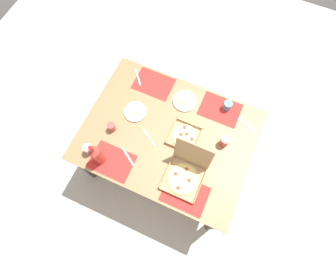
# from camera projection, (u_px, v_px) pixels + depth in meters

# --- Properties ---
(ground_plane) EXTENTS (6.00, 6.00, 0.00)m
(ground_plane) POSITION_uv_depth(u_px,v_px,m) (168.00, 158.00, 3.01)
(ground_plane) COLOR beige
(dining_table) EXTENTS (1.48, 1.13, 0.77)m
(dining_table) POSITION_uv_depth(u_px,v_px,m) (168.00, 138.00, 2.39)
(dining_table) COLOR #3F3328
(dining_table) RESTS_ON ground_plane
(placemat_near_left) EXTENTS (0.36, 0.26, 0.00)m
(placemat_near_left) POSITION_uv_depth(u_px,v_px,m) (112.00, 161.00, 2.21)
(placemat_near_left) COLOR red
(placemat_near_left) RESTS_ON dining_table
(placemat_near_right) EXTENTS (0.36, 0.26, 0.00)m
(placemat_near_right) POSITION_uv_depth(u_px,v_px,m) (185.00, 194.00, 2.11)
(placemat_near_right) COLOR red
(placemat_near_right) RESTS_ON dining_table
(placemat_far_left) EXTENTS (0.36, 0.26, 0.00)m
(placemat_far_left) POSITION_uv_depth(u_px,v_px,m) (154.00, 84.00, 2.48)
(placemat_far_left) COLOR red
(placemat_far_left) RESTS_ON dining_table
(placemat_far_right) EXTENTS (0.36, 0.26, 0.00)m
(placemat_far_right) POSITION_uv_depth(u_px,v_px,m) (220.00, 109.00, 2.38)
(placemat_far_right) COLOR red
(placemat_far_right) RESTS_ON dining_table
(pizza_box_edge_far) EXTENTS (0.25, 0.25, 0.04)m
(pizza_box_edge_far) POSITION_uv_depth(u_px,v_px,m) (184.00, 136.00, 2.28)
(pizza_box_edge_far) COLOR tan
(pizza_box_edge_far) RESTS_ON dining_table
(pizza_box_corner_right) EXTENTS (0.31, 0.35, 0.34)m
(pizza_box_corner_right) POSITION_uv_depth(u_px,v_px,m) (185.00, 173.00, 2.12)
(pizza_box_corner_right) COLOR tan
(pizza_box_corner_right) RESTS_ON dining_table
(plate_near_right) EXTENTS (0.20, 0.20, 0.03)m
(plate_near_right) POSITION_uv_depth(u_px,v_px,m) (135.00, 112.00, 2.37)
(plate_near_right) COLOR white
(plate_near_right) RESTS_ON dining_table
(plate_middle) EXTENTS (0.22, 0.22, 0.03)m
(plate_middle) POSITION_uv_depth(u_px,v_px,m) (185.00, 101.00, 2.40)
(plate_middle) COLOR white
(plate_middle) RESTS_ON dining_table
(soda_bottle) EXTENTS (0.09, 0.09, 0.32)m
(soda_bottle) POSITION_uv_depth(u_px,v_px,m) (97.00, 155.00, 2.09)
(soda_bottle) COLOR #B2382D
(soda_bottle) RESTS_ON dining_table
(cup_clear_right) EXTENTS (0.07, 0.07, 0.10)m
(cup_clear_right) POSITION_uv_depth(u_px,v_px,m) (224.00, 141.00, 2.22)
(cup_clear_right) COLOR #BF4742
(cup_clear_right) RESTS_ON dining_table
(cup_red) EXTENTS (0.07, 0.07, 0.11)m
(cup_red) POSITION_uv_depth(u_px,v_px,m) (89.00, 149.00, 2.19)
(cup_red) COLOR silver
(cup_red) RESTS_ON dining_table
(cup_spare) EXTENTS (0.06, 0.06, 0.09)m
(cup_spare) POSITION_uv_depth(u_px,v_px,m) (112.00, 127.00, 2.28)
(cup_spare) COLOR #BF4742
(cup_spare) RESTS_ON dining_table
(cup_dark) EXTENTS (0.08, 0.08, 0.09)m
(cup_dark) POSITION_uv_depth(u_px,v_px,m) (227.00, 106.00, 2.35)
(cup_dark) COLOR teal
(cup_dark) RESTS_ON dining_table
(fork_by_near_left) EXTENTS (0.17, 0.12, 0.00)m
(fork_by_near_left) POSITION_uv_depth(u_px,v_px,m) (149.00, 137.00, 2.28)
(fork_by_near_left) COLOR #B7B7BC
(fork_by_near_left) RESTS_ON dining_table
(fork_by_near_right) EXTENTS (0.14, 0.15, 0.00)m
(fork_by_near_right) POSITION_uv_depth(u_px,v_px,m) (138.00, 77.00, 2.50)
(fork_by_near_right) COLOR #B7B7BC
(fork_by_near_right) RESTS_ON dining_table
(fork_by_far_left) EXTENTS (0.17, 0.12, 0.00)m
(fork_by_far_left) POSITION_uv_depth(u_px,v_px,m) (128.00, 156.00, 2.22)
(fork_by_far_left) COLOR #B7B7BC
(fork_by_far_left) RESTS_ON dining_table
(fork_by_far_right) EXTENTS (0.18, 0.08, 0.00)m
(fork_by_far_right) POSITION_uv_depth(u_px,v_px,m) (247.00, 125.00, 2.33)
(fork_by_far_right) COLOR #B7B7BC
(fork_by_far_right) RESTS_ON dining_table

